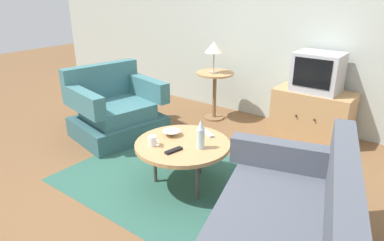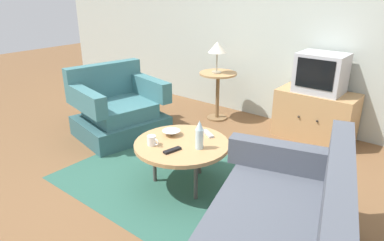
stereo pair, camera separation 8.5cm
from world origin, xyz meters
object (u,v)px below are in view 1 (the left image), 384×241
(vase, at_px, (201,135))
(tv_remote_dark, at_px, (174,150))
(tv_stand, at_px, (312,114))
(television, at_px, (318,72))
(table_lamp, at_px, (214,48))
(tv_remote_silver, at_px, (208,133))
(bowl, at_px, (171,133))
(side_table, at_px, (215,86))
(coffee_table, at_px, (183,146))
(mug, at_px, (153,141))
(armchair, at_px, (115,112))

(vase, bearing_deg, tv_remote_dark, -127.21)
(tv_remote_dark, bearing_deg, tv_stand, 177.44)
(television, height_order, vase, television)
(table_lamp, distance_m, tv_remote_silver, 1.63)
(vase, relative_size, bowl, 1.53)
(side_table, bearing_deg, coffee_table, -65.66)
(coffee_table, bearing_deg, tv_stand, 72.86)
(coffee_table, xyz_separation_m, bowl, (-0.18, 0.06, 0.05))
(vase, bearing_deg, television, 78.62)
(bowl, bearing_deg, tv_remote_dark, -46.52)
(coffee_table, distance_m, side_table, 1.78)
(television, xyz_separation_m, table_lamp, (-1.30, -0.23, 0.17))
(table_lamp, xyz_separation_m, tv_remote_dark, (0.79, -1.77, -0.54))
(tv_stand, xyz_separation_m, mug, (-0.73, -2.02, 0.18))
(coffee_table, distance_m, vase, 0.25)
(table_lamp, bearing_deg, tv_stand, 10.04)
(coffee_table, xyz_separation_m, vase, (0.20, 0.01, 0.15))
(tv_stand, distance_m, bowl, 1.91)
(coffee_table, distance_m, tv_remote_silver, 0.30)
(armchair, bearing_deg, table_lamp, 162.19)
(tv_remote_dark, bearing_deg, armchair, -100.94)
(armchair, bearing_deg, side_table, 162.60)
(tv_stand, distance_m, television, 0.52)
(tv_stand, distance_m, tv_remote_dark, 2.07)
(tv_remote_dark, height_order, tv_remote_silver, same)
(coffee_table, xyz_separation_m, tv_remote_silver, (0.08, 0.29, 0.04))
(side_table, relative_size, tv_remote_dark, 3.84)
(mug, bearing_deg, tv_remote_silver, 63.40)
(vase, height_order, bowl, vase)
(bowl, relative_size, tv_remote_dark, 1.00)
(television, relative_size, tv_remote_dark, 3.05)
(table_lamp, height_order, tv_remote_dark, table_lamp)
(armchair, distance_m, coffee_table, 1.46)
(tv_remote_silver, bearing_deg, tv_stand, -77.63)
(armchair, height_order, table_lamp, table_lamp)
(tv_stand, relative_size, television, 1.73)
(television, bearing_deg, armchair, -144.43)
(coffee_table, bearing_deg, table_lamp, 114.89)
(vase, bearing_deg, table_lamp, 120.51)
(side_table, height_order, bowl, side_table)
(tv_stand, bearing_deg, table_lamp, -169.96)
(bowl, bearing_deg, tv_remote_silver, 40.84)
(armchair, relative_size, tv_remote_dark, 6.59)
(tv_remote_silver, bearing_deg, bowl, 70.71)
(armchair, xyz_separation_m, table_lamp, (0.66, 1.17, 0.69))
(mug, relative_size, tv_remote_silver, 0.71)
(television, height_order, bowl, television)
(side_table, relative_size, vase, 2.53)
(table_lamp, height_order, vase, table_lamp)
(armchair, height_order, side_table, armchair)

